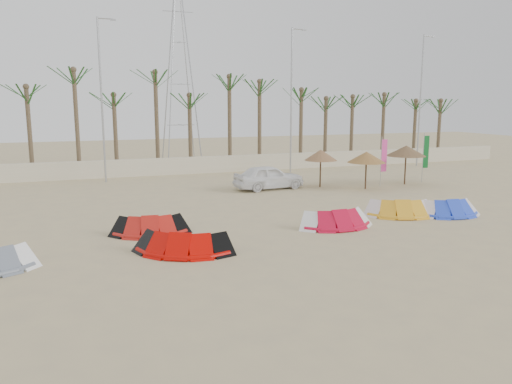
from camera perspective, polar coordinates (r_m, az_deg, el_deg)
name	(u,v)px	position (r m, az deg, el deg)	size (l,w,h in m)	color
ground	(312,254)	(18.43, 6.45, -7.11)	(120.00, 120.00, 0.00)	tan
boundary_wall	(185,166)	(38.84, -8.13, 3.00)	(60.00, 0.30, 1.30)	beige
palm_line	(187,89)	(40.16, -7.84, 11.53)	(52.00, 4.00, 7.70)	brown
lamp_b	(102,98)	(35.77, -17.19, 10.26)	(1.25, 0.14, 11.00)	#A5A8AD
lamp_c	(292,98)	(39.12, 4.10, 10.64)	(1.25, 0.14, 11.00)	#A5A8AD
lamp_d	(421,99)	(45.36, 18.31, 10.10)	(1.25, 0.14, 11.00)	#A5A8AD
pylon	(182,164)	(44.95, -8.45, 3.13)	(3.00, 3.00, 14.00)	#A5A8AD
kite_red_left	(149,223)	(21.60, -12.11, -3.54)	(3.35, 1.91, 0.90)	red
kite_red_mid	(181,240)	(18.80, -8.56, -5.47)	(4.09, 2.90, 0.90)	#C40500
kite_red_right	(334,217)	(22.55, 8.85, -2.84)	(3.36, 1.57, 0.90)	red
kite_orange	(397,207)	(25.42, 15.83, -1.63)	(3.74, 2.49, 0.90)	gold
kite_blue	(446,207)	(26.21, 20.91, -1.57)	(3.21, 1.86, 0.90)	blue
parasol_left	(321,155)	(32.61, 7.41, 4.21)	(2.14, 2.14, 2.45)	#4C331E
parasol_mid	(366,157)	(32.39, 12.51, 3.91)	(2.41, 2.41, 2.39)	#4C331E
parasol_right	(406,151)	(34.88, 16.79, 4.53)	(2.63, 2.63, 2.62)	#4C331E
flag_pink	(383,157)	(33.80, 14.36, 3.90)	(0.45, 0.04, 3.26)	#A5A8AD
flag_green	(425,153)	(36.19, 18.79, 4.22)	(0.45, 0.04, 3.41)	#A5A8AD
car	(269,177)	(31.79, 1.48, 1.73)	(1.83, 4.54, 1.55)	white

